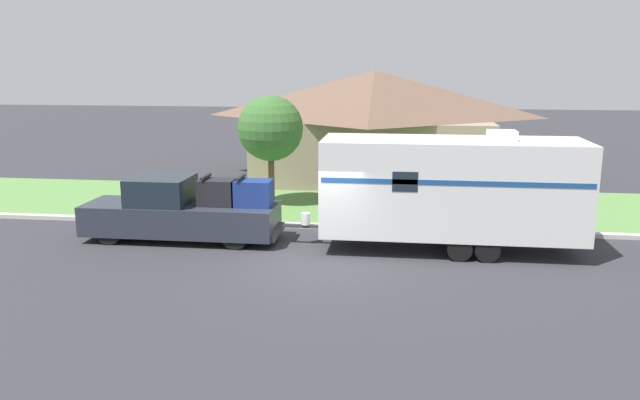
# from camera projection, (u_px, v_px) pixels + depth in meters

# --- Properties ---
(ground_plane) EXTENTS (120.00, 120.00, 0.00)m
(ground_plane) POSITION_uv_depth(u_px,v_px,m) (316.00, 263.00, 17.31)
(ground_plane) COLOR #2D2D33
(curb_strip) EXTENTS (80.00, 0.30, 0.14)m
(curb_strip) POSITION_uv_depth(u_px,v_px,m) (331.00, 226.00, 20.93)
(curb_strip) COLOR beige
(curb_strip) RESTS_ON ground_plane
(lawn_strip) EXTENTS (80.00, 7.00, 0.03)m
(lawn_strip) POSITION_uv_depth(u_px,v_px,m) (341.00, 204.00, 24.47)
(lawn_strip) COLOR #568442
(lawn_strip) RESTS_ON ground_plane
(house_across_street) EXTENTS (11.43, 8.31, 5.09)m
(house_across_street) POSITION_uv_depth(u_px,v_px,m) (374.00, 122.00, 29.77)
(house_across_street) COLOR gray
(house_across_street) RESTS_ON ground_plane
(pickup_truck) EXTENTS (6.13, 1.90, 2.07)m
(pickup_truck) POSITION_uv_depth(u_px,v_px,m) (183.00, 211.00, 19.44)
(pickup_truck) COLOR black
(pickup_truck) RESTS_ON ground_plane
(travel_trailer) EXTENTS (8.75, 2.48, 3.57)m
(travel_trailer) POSITION_uv_depth(u_px,v_px,m) (451.00, 187.00, 18.20)
(travel_trailer) COLOR black
(travel_trailer) RESTS_ON ground_plane
(mailbox) EXTENTS (0.48, 0.20, 1.40)m
(mailbox) POSITION_uv_depth(u_px,v_px,m) (463.00, 195.00, 21.10)
(mailbox) COLOR brown
(mailbox) RESTS_ON ground_plane
(tree_in_yard) EXTENTS (2.51, 2.51, 4.25)m
(tree_in_yard) POSITION_uv_depth(u_px,v_px,m) (271.00, 129.00, 23.81)
(tree_in_yard) COLOR brown
(tree_in_yard) RESTS_ON ground_plane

